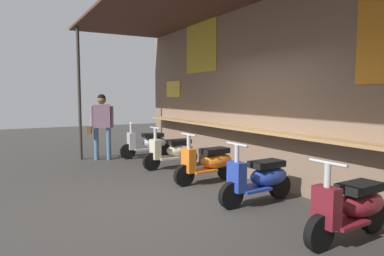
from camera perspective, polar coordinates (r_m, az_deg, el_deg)
name	(u,v)px	position (r m, az deg, el deg)	size (l,w,h in m)	color
ground_plane	(177,200)	(5.67, -2.47, -11.74)	(29.44, 29.44, 0.00)	#383533
market_stall_facade	(267,74)	(6.46, 12.15, 8.61)	(10.51, 2.84, 3.67)	#7F6651
scooter_silver	(149,143)	(9.45, -7.12, -2.48)	(0.48, 1.40, 0.97)	#B2B5BA
scooter_cream	(174,151)	(8.06, -2.96, -3.80)	(0.48, 1.40, 0.97)	beige
scooter_orange	(210,162)	(6.72, 2.90, -5.61)	(0.50, 1.40, 0.97)	orange
scooter_blue	(261,178)	(5.55, 11.21, -8.06)	(0.47, 1.40, 0.97)	#233D9E
scooter_maroon	(353,207)	(4.49, 24.86, -11.64)	(0.48, 1.40, 0.97)	maroon
shopper_with_handbag	(101,120)	(9.27, -14.65, 1.31)	(0.38, 0.68, 1.71)	slate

